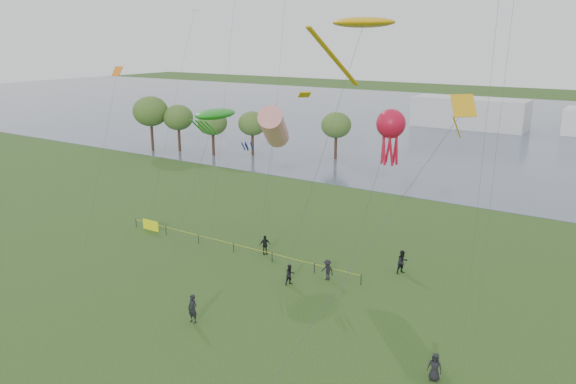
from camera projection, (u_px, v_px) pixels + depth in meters
The scene contains 16 objects.
ground_plane at pixel (187, 374), 30.52m from camera, with size 400.00×400.00×0.00m, color #1F3C13.
lake at pixel (537, 130), 111.13m from camera, with size 400.00×120.00×0.08m, color slate.
pavilion_left at pixel (470, 113), 112.64m from camera, with size 22.00×8.00×6.00m, color silver.
trees at pixel (211, 119), 86.89m from camera, with size 32.77×15.56×8.73m.
fence at pixel (181, 233), 50.95m from camera, with size 24.07×0.07×1.05m.
spectator_a at pixel (290, 275), 41.40m from camera, with size 0.77×0.60×1.57m, color black.
spectator_b at pixel (327, 270), 42.22m from camera, with size 1.04×0.60×1.61m, color black.
spectator_c at pixel (265, 245), 47.22m from camera, with size 0.97×0.41×1.66m, color black.
spectator_d at pixel (435, 367), 29.84m from camera, with size 0.77×0.50×1.57m, color black.
spectator_f at pixel (193, 309), 35.85m from camera, with size 0.70×0.46×1.91m, color black.
spectator_g at pixel (402, 262), 43.38m from camera, with size 0.91×0.71×1.87m, color black.
kite_stingray at pixel (362, 24), 40.31m from camera, with size 5.60×9.98×19.12m.
kite_windsock at pixel (274, 127), 46.39m from camera, with size 4.37×5.29×12.52m.
kite_creature at pixel (215, 114), 51.41m from camera, with size 2.68×9.63×11.38m.
kite_octopus at pixel (391, 125), 39.03m from camera, with size 2.35×5.42×12.94m.
kite_delta at pixel (451, 125), 28.57m from camera, with size 6.09×14.81×14.88m.
Camera 1 is at (19.26, -19.38, 17.72)m, focal length 35.00 mm.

